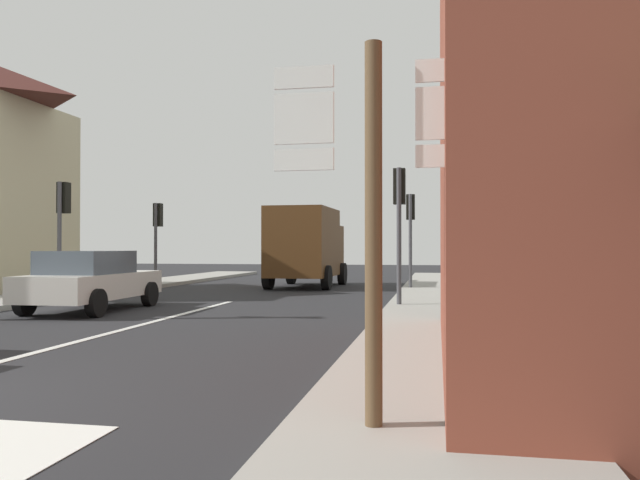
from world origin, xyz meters
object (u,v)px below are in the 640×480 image
Objects in this scene: traffic_light_near_left at (63,213)px; traffic_light_far_left at (157,225)px; sedan_far at (91,280)px; traffic_light_near_right at (399,205)px; delivery_truck at (306,245)px; traffic_light_far_right at (411,219)px; route_sign_post at (374,203)px.

traffic_light_far_left is at bearing 90.00° from traffic_light_near_left.
sedan_far is 1.19× the size of traffic_light_near_right.
delivery_truck is at bearing 52.56° from traffic_light_near_left.
traffic_light_far_right is (4.10, -1.40, 0.90)m from delivery_truck.
traffic_light_near_right is (9.75, -0.57, 0.07)m from traffic_light_near_left.
sedan_far is 9.05m from traffic_light_far_left.
delivery_truck is 9.00m from traffic_light_near_right.
traffic_light_near_right is at bearing -90.00° from traffic_light_far_right.
traffic_light_far_left is (-0.00, 6.18, -0.13)m from traffic_light_near_left.
delivery_truck is 9.35m from traffic_light_near_left.
route_sign_post is at bearing -59.70° from traffic_light_far_left.
traffic_light_near_left is 1.00× the size of traffic_light_far_right.
delivery_truck is at bearing 103.67° from route_sign_post.
traffic_light_far_left is (-2.36, 8.58, 1.66)m from sedan_far.
traffic_light_near_right is at bearing -62.77° from delivery_truck.
traffic_light_far_right is at bearing 48.61° from sedan_far.
delivery_truck is at bearing 71.37° from sedan_far.
traffic_light_near_right is at bearing 13.92° from sedan_far.
traffic_light_near_left reaches higher than delivery_truck.
route_sign_post is at bearing -76.33° from delivery_truck.
delivery_truck is 5.84m from traffic_light_far_left.
traffic_light_far_left is at bearing 145.32° from traffic_light_near_right.
traffic_light_near_left is 11.45m from traffic_light_far_right.
traffic_light_near_left is (-10.20, 11.27, 0.64)m from route_sign_post.
traffic_light_far_left is (-10.20, 17.45, 0.51)m from route_sign_post.
sedan_far is 11.89m from route_sign_post.
traffic_light_near_left is at bearing 176.67° from traffic_light_near_right.
delivery_truck is 1.42× the size of traffic_light_near_right.
traffic_light_near_left is 0.97× the size of traffic_light_near_right.
sedan_far is at bearing -131.39° from traffic_light_far_right.
traffic_light_near_left is at bearing -90.00° from traffic_light_far_left.
traffic_light_near_left is at bearing 132.14° from route_sign_post.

